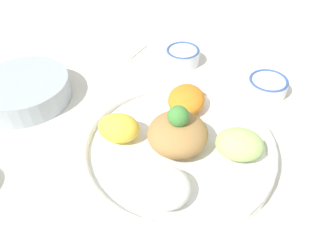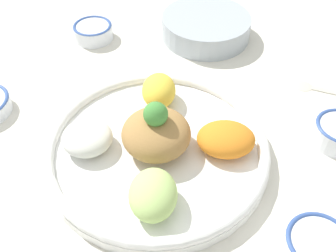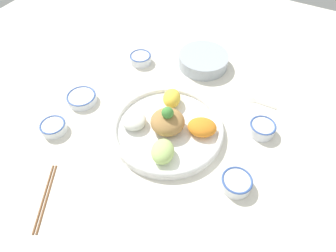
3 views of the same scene
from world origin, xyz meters
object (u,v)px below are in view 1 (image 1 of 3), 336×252
Objects in this scene: rice_bowl_blue at (268,85)px; side_serving_bowl at (24,89)px; sauce_bowl_red at (183,55)px; salad_platter at (178,143)px; serving_spoon_main at (130,57)px.

rice_bowl_blue is 0.45× the size of side_serving_bowl.
sauce_bowl_red is 0.25m from rice_bowl_blue.
side_serving_bowl is (0.25, 0.34, 0.01)m from sauce_bowl_red.
sauce_bowl_red is at bearing -1.71° from rice_bowl_blue.
rice_bowl_blue is at bearing -107.01° from salad_platter.
serving_spoon_main is at bearing -38.67° from salad_platter.
salad_platter is 0.38m from serving_spoon_main.
sauce_bowl_red reaches higher than serving_spoon_main.
side_serving_bowl reaches higher than sauce_bowl_red.
salad_platter is at bearing -174.01° from side_serving_bowl.
sauce_bowl_red is 0.42m from side_serving_bowl.
rice_bowl_blue is at bearing 178.29° from sauce_bowl_red.
rice_bowl_blue is 0.78× the size of serving_spoon_main.
sauce_bowl_red is 0.43× the size of side_serving_bowl.
serving_spoon_main is (0.14, 0.06, -0.02)m from sauce_bowl_red.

